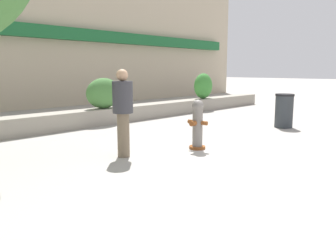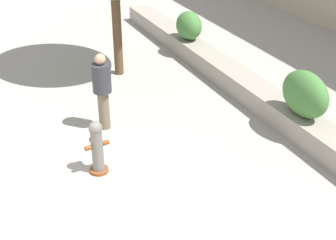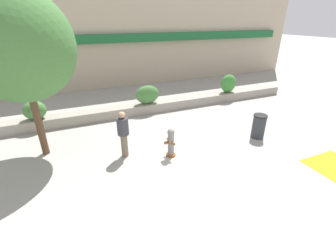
{
  "view_description": "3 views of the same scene",
  "coord_description": "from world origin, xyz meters",
  "px_view_note": "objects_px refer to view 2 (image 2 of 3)",
  "views": [
    {
      "loc": [
        -5.8,
        -2.74,
        1.71
      ],
      "look_at": [
        -0.93,
        2.04,
        0.67
      ],
      "focal_mm": 35.0,
      "sensor_mm": 36.0,
      "label": 1
    },
    {
      "loc": [
        6.79,
        -0.18,
        5.19
      ],
      "look_at": [
        -0.65,
        3.29,
        0.59
      ],
      "focal_mm": 50.0,
      "sensor_mm": 36.0,
      "label": 2
    },
    {
      "loc": [
        -3.13,
        -4.66,
        4.58
      ],
      "look_at": [
        0.03,
        2.87,
        0.87
      ],
      "focal_mm": 24.0,
      "sensor_mm": 36.0,
      "label": 3
    }
  ],
  "objects_px": {
    "hedge_bush_1": "(305,94)",
    "pedestrian": "(102,87)",
    "fire_hydrant": "(97,147)",
    "hedge_bush_0": "(189,26)"
  },
  "relations": [
    {
      "from": "fire_hydrant",
      "to": "hedge_bush_0",
      "type": "bearing_deg",
      "value": 137.27
    },
    {
      "from": "fire_hydrant",
      "to": "pedestrian",
      "type": "xyz_separation_m",
      "value": [
        -1.53,
        0.63,
        0.44
      ]
    },
    {
      "from": "hedge_bush_1",
      "to": "fire_hydrant",
      "type": "distance_m",
      "value": 4.35
    },
    {
      "from": "hedge_bush_0",
      "to": "fire_hydrant",
      "type": "height_order",
      "value": "hedge_bush_0"
    },
    {
      "from": "hedge_bush_1",
      "to": "hedge_bush_0",
      "type": "bearing_deg",
      "value": 180.0
    },
    {
      "from": "hedge_bush_1",
      "to": "pedestrian",
      "type": "bearing_deg",
      "value": -119.49
    },
    {
      "from": "hedge_bush_1",
      "to": "fire_hydrant",
      "type": "xyz_separation_m",
      "value": [
        -0.54,
        -4.29,
        -0.43
      ]
    },
    {
      "from": "hedge_bush_1",
      "to": "pedestrian",
      "type": "height_order",
      "value": "pedestrian"
    },
    {
      "from": "fire_hydrant",
      "to": "pedestrian",
      "type": "height_order",
      "value": "pedestrian"
    },
    {
      "from": "hedge_bush_1",
      "to": "pedestrian",
      "type": "distance_m",
      "value": 4.21
    }
  ]
}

